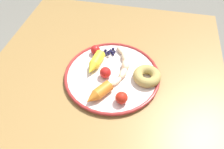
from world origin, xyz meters
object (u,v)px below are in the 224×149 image
Objects in this scene: dining_table at (105,90)px; blueberry_pile at (109,52)px; tomato_mid at (95,50)px; tomato_far at (122,98)px; carrot_yellow at (95,63)px; carrot_orange at (98,93)px; plate at (112,75)px; tomato_near at (105,73)px; banana at (123,65)px; donut at (147,76)px.

dining_table is 18.16× the size of blueberry_pile.
tomato_far is at bearing -145.72° from tomato_mid.
carrot_orange is at bearing -160.75° from carrot_yellow.
tomato_far is at bearing -153.70° from plate.
carrot_orange is (-0.11, 0.02, 0.02)m from plate.
plate is 8.54× the size of tomato_near.
blueberry_pile is (0.22, 0.01, -0.01)m from carrot_orange.
tomato_near is at bearing 122.96° from plate.
banana is at bearing -113.93° from tomato_mid.
blueberry_pile is (0.11, 0.16, -0.01)m from donut.
donut is 2.38× the size of tomato_far.
plate is at bearing -138.23° from tomato_mid.
carrot_orange is 0.92× the size of carrot_yellow.
dining_table is 26.00× the size of tomato_mid.
blueberry_pile is at bearing 17.24° from plate.
blueberry_pile is 1.43× the size of tomato_mid.
plate is 0.12m from blueberry_pile.
tomato_mid is at bearing 30.73° from tomato_near.
plate is at bearing 91.68° from donut.
tomato_near reaches higher than banana.
carrot_yellow is 2.74× the size of tomato_far.
dining_table is 8.48× the size of carrot_yellow.
tomato_mid is at bearing 66.07° from banana.
plate reaches higher than dining_table.
blueberry_pile is at bearing -78.56° from tomato_mid.
tomato_mid is (0.21, 0.06, -0.00)m from carrot_orange.
dining_table is at bearing 74.44° from plate.
dining_table is 23.26× the size of tomato_far.
tomato_far reaches higher than plate.
blueberry_pile is at bearing -23.37° from carrot_yellow.
tomato_near is at bearing -174.11° from blueberry_pile.
dining_table is 0.20m from tomato_far.
tomato_near is (-0.12, -0.01, 0.01)m from blueberry_pile.
donut is at bearing -88.32° from plate.
tomato_far is (-0.12, -0.09, 0.13)m from dining_table.
blueberry_pile is at bearing 56.50° from donut.
banana is at bearing 7.93° from tomato_far.
carrot_yellow reaches higher than blueberry_pile.
carrot_orange is at bearing -177.19° from blueberry_pile.
tomato_mid is (0.07, 0.02, -0.00)m from carrot_yellow.
banana reaches higher than dining_table.
dining_table is at bearing 24.26° from tomato_near.
dining_table is at bearing -113.82° from carrot_yellow.
donut is at bearing -53.12° from carrot_orange.
banana is (0.04, -0.06, 0.13)m from dining_table.
tomato_far is at bearing -137.62° from carrot_yellow.
dining_table is at bearing 3.96° from carrot_orange.
banana is 0.13m from tomato_mid.
blueberry_pile is at bearing 5.89° from tomato_near.
plate is at bearing -57.04° from tomato_near.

